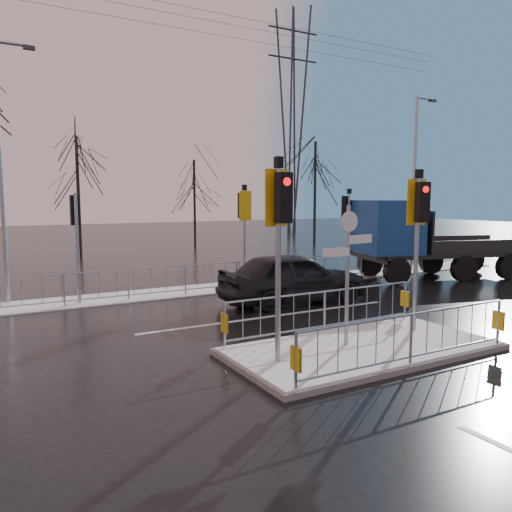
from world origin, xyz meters
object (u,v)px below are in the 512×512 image
street_lamp_right (415,176)px  car_far_lane (293,277)px  street_lamp_left (2,162)px  flatbed_truck (408,237)px  traffic_island (362,334)px

street_lamp_right → car_far_lane: bearing=-159.3°
street_lamp_right → street_lamp_left: 17.03m
car_far_lane → flatbed_truck: flatbed_truck is taller
flatbed_truck → street_lamp_right: size_ratio=0.94×
car_far_lane → street_lamp_left: 9.83m
flatbed_truck → street_lamp_left: 15.27m
flatbed_truck → street_lamp_right: bearing=38.8°
car_far_lane → traffic_island: bearing=166.1°
traffic_island → flatbed_truck: traffic_island is taller
flatbed_truck → street_lamp_left: bearing=169.2°
car_far_lane → street_lamp_left: size_ratio=0.59×
car_far_lane → street_lamp_left: street_lamp_left is taller
car_far_lane → street_lamp_right: bearing=-66.0°
car_far_lane → street_lamp_left: (-7.98, 4.42, 3.67)m
traffic_island → street_lamp_right: size_ratio=0.75×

